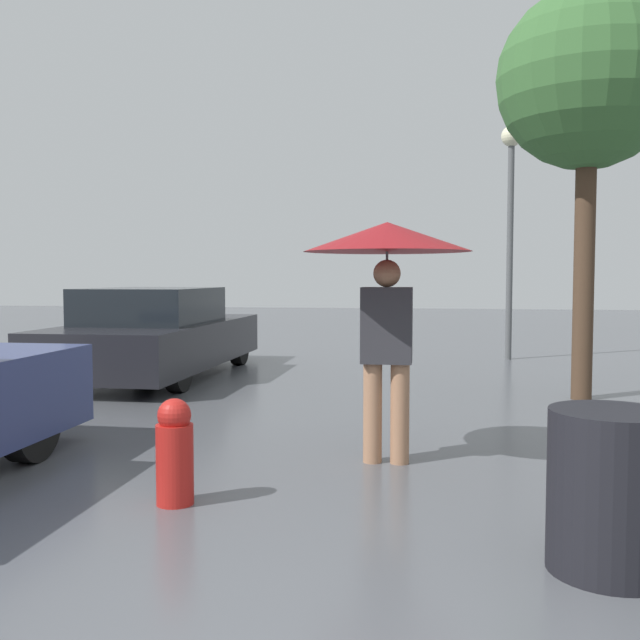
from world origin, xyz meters
name	(u,v)px	position (x,y,z in m)	size (l,w,h in m)	color
pedestrian	(387,260)	(0.19, 3.47, 1.55)	(1.27, 1.27, 1.84)	#9E7051
parked_car_farthest	(157,335)	(-3.38, 7.76, 0.59)	(1.82, 4.50, 1.27)	black
tree	(588,82)	(2.26, 6.67, 3.64)	(2.06, 2.06, 4.71)	#473323
street_lamp	(511,194)	(1.83, 10.65, 2.83)	(0.35, 0.35, 3.98)	#515456
trash_bin	(610,491)	(1.40, 1.62, 0.39)	(0.59, 0.59, 0.79)	black
fire_hydrant	(175,452)	(-1.05, 2.26, 0.33)	(0.23, 0.23, 0.67)	#B21E19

